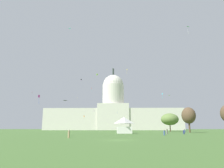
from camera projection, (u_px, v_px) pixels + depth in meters
ground_plane at (119, 140)px, 34.49m from camera, size 800.00×800.00×0.00m
capitol_building at (113, 114)px, 216.82m from camera, size 139.55×27.56×65.71m
event_tent at (124, 125)px, 78.94m from camera, size 5.91×7.27×6.11m
tree_east_far at (170, 119)px, 120.05m from camera, size 10.20×10.20×10.36m
tree_east_mid at (189, 116)px, 94.97m from camera, size 7.64×8.15×11.36m
person_denim_lawn_far_left at (185, 131)px, 92.27m from camera, size 0.57×0.57×1.67m
person_denim_lawn_far_right at (164, 133)px, 57.61m from camera, size 0.64×0.64×1.52m
person_olive_front_left at (167, 132)px, 71.23m from camera, size 0.56×0.56×1.77m
person_grey_deep_crowd at (167, 132)px, 68.75m from camera, size 0.45×0.45×1.78m
person_navy_back_right at (184, 132)px, 67.59m from camera, size 0.45×0.45×1.54m
person_tan_mid_right at (69, 135)px, 41.37m from camera, size 0.46×0.46×1.50m
person_grey_near_tent at (69, 133)px, 53.38m from camera, size 0.64×0.64×1.52m
kite_black_low at (65, 101)px, 86.36m from camera, size 1.61×0.91×0.19m
kite_yellow_high at (127, 70)px, 201.70m from camera, size 0.53×0.80×4.45m
kite_pink_low at (32, 92)px, 84.94m from camera, size 0.46×0.98×0.83m
kite_cyan_mid at (162, 95)px, 162.32m from camera, size 0.65×0.98×4.39m
kite_orange_low at (84, 116)px, 189.44m from camera, size 1.06×1.08×2.54m
kite_red_high at (92, 89)px, 180.10m from camera, size 0.36×0.90×3.74m
kite_green_high at (188, 28)px, 103.09m from camera, size 1.77×1.17×3.43m
kite_violet_low at (94, 111)px, 124.03m from camera, size 0.36×0.88×0.91m
kite_blue_low at (117, 111)px, 183.37m from camera, size 0.74×1.36×3.20m
kite_turquoise_high at (70, 29)px, 121.32m from camera, size 1.55×0.76×0.20m
kite_magenta_low at (39, 97)px, 92.04m from camera, size 0.62×0.85×4.18m
kite_white_low at (168, 96)px, 101.02m from camera, size 1.16×1.34×0.20m
kite_lime_high at (97, 75)px, 197.32m from camera, size 1.39×1.40×3.31m
kite_gold_mid at (77, 99)px, 153.76m from camera, size 1.28×1.21×0.32m
kite_black_high at (81, 80)px, 203.07m from camera, size 1.07×0.25×2.54m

